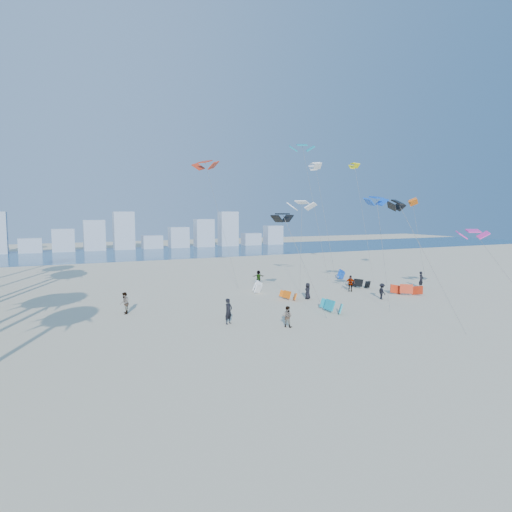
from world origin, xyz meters
name	(u,v)px	position (x,y,z in m)	size (l,w,h in m)	color
ground	(331,368)	(0.00, 0.00, 0.00)	(220.00, 220.00, 0.00)	beige
ocean	(125,254)	(0.00, 72.00, 0.01)	(220.00, 220.00, 0.00)	navy
kitesurfer_near	(229,311)	(-1.52, 11.19, 0.96)	(0.70, 0.46, 1.93)	black
kitesurfer_mid	(287,317)	(2.04, 8.53, 0.78)	(0.76, 0.59, 1.56)	gray
kitesurfers_far	(296,287)	(8.76, 18.91, 0.83)	(32.40, 14.46, 1.83)	black
grounded_kites	(332,288)	(13.03, 18.71, 0.47)	(16.15, 18.78, 1.01)	#0D8DA5
flying_kites	(325,183)	(14.57, 22.63, 11.62)	(28.02, 31.45, 17.03)	black
distant_skyline	(112,236)	(-1.19, 82.00, 3.09)	(85.00, 3.00, 8.40)	#9EADBF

